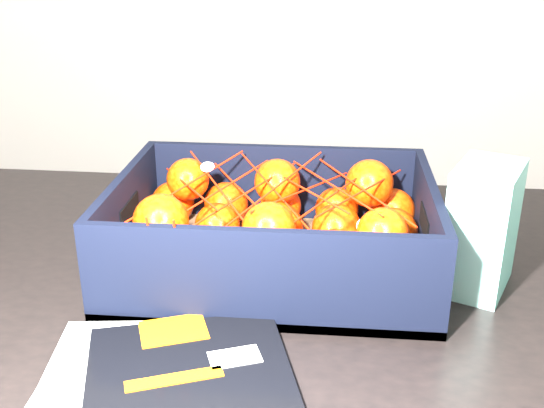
# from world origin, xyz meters

# --- Properties ---
(table) EXTENTS (1.21, 0.82, 0.75)m
(table) POSITION_xyz_m (0.25, 0.31, 0.65)
(table) COLOR black
(table) RESTS_ON ground
(magazine_stack) EXTENTS (0.32, 0.33, 0.02)m
(magazine_stack) POSITION_xyz_m (0.24, 0.04, 0.76)
(magazine_stack) COLOR silver
(magazine_stack) RESTS_ON table
(produce_crate) EXTENTS (0.43, 0.32, 0.13)m
(produce_crate) POSITION_xyz_m (0.33, 0.35, 0.79)
(produce_crate) COLOR brown
(produce_crate) RESTS_ON table
(clementine_heap) EXTENTS (0.41, 0.30, 0.12)m
(clementine_heap) POSITION_xyz_m (0.33, 0.35, 0.81)
(clementine_heap) COLOR #FF3A05
(clementine_heap) RESTS_ON produce_crate
(mesh_net) EXTENTS (0.36, 0.29, 0.09)m
(mesh_net) POSITION_xyz_m (0.33, 0.34, 0.87)
(mesh_net) COLOR red
(mesh_net) RESTS_ON clementine_heap
(retail_carton) EXTENTS (0.11, 0.13, 0.17)m
(retail_carton) POSITION_xyz_m (0.61, 0.33, 0.83)
(retail_carton) COLOR white
(retail_carton) RESTS_ON table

